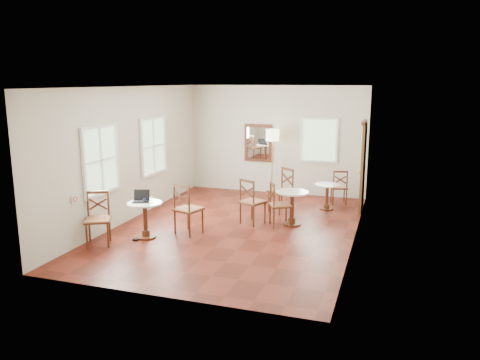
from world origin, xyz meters
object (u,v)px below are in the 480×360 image
(cafe_table_near, at_px, (145,216))
(chair_back_a, at_px, (339,187))
(cafe_table_mid, at_px, (292,204))
(laptop, at_px, (141,199))
(power_adapter, at_px, (135,240))
(mouse, at_px, (144,202))
(chair_mid_b, at_px, (279,204))
(chair_near_a, at_px, (188,209))
(cafe_table_back, at_px, (327,194))
(chair_mid_a, at_px, (252,201))
(chair_back_b, at_px, (282,191))
(water_glass, at_px, (151,200))
(navy_mug, at_px, (145,201))
(chair_near_b, at_px, (98,219))
(floor_lamp, at_px, (272,140))

(cafe_table_near, xyz_separation_m, chair_back_a, (3.39, 3.96, -0.01))
(cafe_table_mid, bearing_deg, laptop, -147.35)
(power_adapter, bearing_deg, mouse, 67.61)
(chair_mid_b, distance_m, laptop, 2.94)
(chair_near_a, bearing_deg, mouse, 53.30)
(cafe_table_back, relative_size, chair_mid_a, 0.62)
(cafe_table_near, bearing_deg, laptop, 153.84)
(chair_near_a, height_order, chair_back_b, chair_near_a)
(laptop, height_order, water_glass, laptop)
(chair_mid_a, xyz_separation_m, chair_mid_b, (0.61, 0.02, -0.02))
(chair_back_b, bearing_deg, chair_near_a, -85.91)
(cafe_table_mid, bearing_deg, navy_mug, -145.59)
(chair_mid_a, height_order, chair_back_b, chair_back_b)
(chair_near_a, xyz_separation_m, chair_near_b, (-1.37, -1.14, -0.02))
(chair_near_a, relative_size, floor_lamp, 0.58)
(navy_mug, bearing_deg, floor_lamp, 70.83)
(cafe_table_mid, bearing_deg, power_adapter, -143.35)
(chair_back_b, height_order, water_glass, chair_back_b)
(chair_near_b, distance_m, floor_lamp, 5.52)
(chair_near_a, xyz_separation_m, chair_back_a, (2.68, 3.45, -0.09))
(cafe_table_near, relative_size, chair_back_b, 0.70)
(cafe_table_mid, relative_size, chair_mid_a, 0.74)
(cafe_table_mid, height_order, floor_lamp, floor_lamp)
(chair_near_a, bearing_deg, power_adapter, 59.98)
(chair_near_b, height_order, chair_mid_a, chair_near_b)
(mouse, bearing_deg, navy_mug, 51.26)
(laptop, relative_size, power_adapter, 3.81)
(cafe_table_near, relative_size, floor_lamp, 0.40)
(laptop, xyz_separation_m, water_glass, (0.22, -0.00, 0.00))
(cafe_table_near, height_order, chair_near_a, chair_near_a)
(mouse, bearing_deg, chair_back_b, 68.70)
(chair_near_b, height_order, power_adapter, chair_near_b)
(cafe_table_near, xyz_separation_m, chair_back_b, (2.16, 2.75, 0.07))
(cafe_table_back, height_order, floor_lamp, floor_lamp)
(chair_back_b, bearing_deg, cafe_table_near, -91.07)
(navy_mug, distance_m, power_adapter, 0.80)
(cafe_table_mid, xyz_separation_m, mouse, (-2.64, -1.81, 0.29))
(chair_mid_a, xyz_separation_m, laptop, (-1.86, -1.55, 0.29))
(cafe_table_back, distance_m, floor_lamp, 2.26)
(chair_back_b, bearing_deg, chair_near_b, -92.85)
(cafe_table_back, relative_size, laptop, 1.66)
(chair_back_b, bearing_deg, chair_mid_b, -42.39)
(chair_mid_b, xyz_separation_m, power_adapter, (-2.48, -1.86, -0.46))
(chair_near_a, relative_size, chair_mid_b, 1.10)
(chair_near_b, distance_m, chair_back_b, 4.41)
(chair_mid_b, distance_m, power_adapter, 3.13)
(chair_mid_b, bearing_deg, navy_mug, 97.31)
(power_adapter, bearing_deg, navy_mug, 64.98)
(chair_near_b, relative_size, power_adapter, 10.25)
(chair_mid_b, bearing_deg, cafe_table_mid, -82.50)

